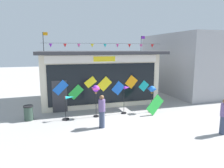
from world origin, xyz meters
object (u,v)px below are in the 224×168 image
Objects in this scene: wind_spinner_left at (96,91)px; trash_bin at (29,113)px; kite_shop_building at (96,75)px; wind_spinner_far_left at (68,105)px; wind_spinner_center_right at (152,91)px; display_kite_on_ground at (155,105)px; person_near_camera at (102,110)px; wind_spinner_center_left at (126,95)px; person_mid_plaza at (224,116)px.

trash_bin is at bearing 172.55° from wind_spinner_left.
kite_shop_building reaches higher than wind_spinner_far_left.
wind_spinner_center_right reaches higher than display_kite_on_ground.
wind_spinner_far_left is 1.19× the size of display_kite_on_ground.
wind_spinner_left is at bearing 1.05° from wind_spinner_far_left.
person_near_camera reaches higher than wind_spinner_far_left.
wind_spinner_center_left is 1.02× the size of person_mid_plaza.
display_kite_on_ground is at bearing -140.95° from person_mid_plaza.
wind_spinner_far_left is at bearing -108.35° from person_mid_plaza.
person_mid_plaza is (5.21, -2.40, -0.03)m from person_near_camera.
wind_spinner_left is 1.64× the size of display_kite_on_ground.
person_mid_plaza is at bearing -27.40° from trash_bin.
trash_bin is (-7.25, 0.59, -0.93)m from wind_spinner_center_right.
kite_shop_building is at bearing 118.08° from display_kite_on_ground.
wind_spinner_center_right is 1.00× the size of person_mid_plaza.
kite_shop_building is at bearing -139.84° from person_mid_plaza.
wind_spinner_center_left is 1.66m from wind_spinner_center_right.
wind_spinner_far_left is 2.23m from trash_bin.
kite_shop_building reaches higher than wind_spinner_center_right.
wind_spinner_left reaches higher than display_kite_on_ground.
person_mid_plaza is (1.62, -4.00, -0.50)m from wind_spinner_center_right.
wind_spinner_left is at bearing -115.79° from person_mid_plaza.
wind_spinner_left is 1.93m from wind_spinner_center_left.
wind_spinner_far_left is at bearing -121.20° from kite_shop_building.
display_kite_on_ground is (-0.07, -0.59, -0.73)m from wind_spinner_center_right.
person_mid_plaza is at bearing -68.03° from wind_spinner_center_right.
display_kite_on_ground is (3.53, 1.02, -0.26)m from person_near_camera.
person_near_camera reaches higher than trash_bin.
wind_spinner_center_left is 1.50× the size of display_kite_on_ground.
person_mid_plaza reaches higher than wind_spinner_center_right.
trash_bin is (-3.66, 2.20, -0.46)m from person_near_camera.
display_kite_on_ground is (2.55, -4.79, -1.29)m from kite_shop_building.
wind_spinner_center_right is (3.52, -0.10, -0.18)m from wind_spinner_left.
kite_shop_building is at bearing 58.80° from wind_spinner_far_left.
wind_spinner_center_right is 1.00× the size of person_near_camera.
person_mid_plaza is at bearing -38.65° from wind_spinner_left.
wind_spinner_center_left is 5.68m from trash_bin.
display_kite_on_ground is at bearing 23.74° from person_near_camera.
wind_spinner_far_left is at bearing -13.63° from trash_bin.
wind_spinner_far_left is 5.10m from display_kite_on_ground.
person_near_camera reaches higher than display_kite_on_ground.
kite_shop_building is at bearing 77.58° from wind_spinner_left.
kite_shop_building is 5.98m from person_near_camera.
person_mid_plaza reaches higher than trash_bin.
wind_spinner_left is 3.92m from trash_bin.
trash_bin is at bearing 166.37° from wind_spinner_far_left.
wind_spinner_far_left is 0.73× the size of wind_spinner_left.
wind_spinner_left reaches higher than person_near_camera.
wind_spinner_center_left reaches higher than display_kite_on_ground.
wind_spinner_center_left is 1.02× the size of wind_spinner_center_right.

